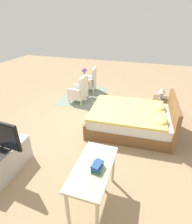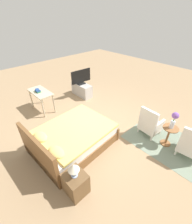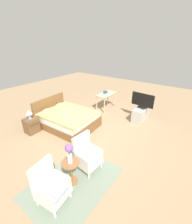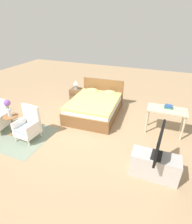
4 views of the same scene
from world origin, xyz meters
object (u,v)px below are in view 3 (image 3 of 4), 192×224
(bed, at_px, (67,119))
(armchair_by_window_left, at_px, (50,187))
(flower_vase, at_px, (69,152))
(nightstand, at_px, (32,125))
(side_table, at_px, (71,170))
(vanity_desk, at_px, (106,96))
(tv_stand, at_px, (141,114))
(tv_flatscreen, at_px, (143,101))
(book_stack, at_px, (105,92))
(armchair_by_window_right, at_px, (87,155))
(table_lamp, at_px, (29,113))

(bed, xyz_separation_m, armchair_by_window_left, (-2.27, -1.94, 0.08))
(flower_vase, relative_size, nightstand, 0.89)
(side_table, bearing_deg, vanity_desk, 22.61)
(side_table, xyz_separation_m, tv_stand, (3.85, -0.11, -0.10))
(armchair_by_window_left, xyz_separation_m, tv_flatscreen, (4.42, -0.12, 0.46))
(flower_vase, distance_m, book_stack, 4.34)
(nightstand, height_order, tv_stand, nightstand)
(tv_flatscreen, relative_size, book_stack, 3.90)
(armchair_by_window_left, bearing_deg, tv_flatscreen, -1.53)
(armchair_by_window_right, height_order, tv_flatscreen, tv_flatscreen)
(armchair_by_window_left, relative_size, tv_flatscreen, 1.02)
(armchair_by_window_left, height_order, armchair_by_window_right, same)
(armchair_by_window_left, height_order, tv_flatscreen, tv_flatscreen)
(tv_flatscreen, bearing_deg, book_stack, 86.05)
(bed, xyz_separation_m, armchair_by_window_right, (-1.16, -1.94, 0.08))
(nightstand, bearing_deg, armchair_by_window_right, -92.18)
(nightstand, xyz_separation_m, tv_stand, (3.20, -2.74, -0.00))
(armchair_by_window_left, distance_m, table_lamp, 2.92)
(flower_vase, height_order, table_lamp, flower_vase)
(flower_vase, xyz_separation_m, vanity_desk, (3.96, 1.65, -0.24))
(book_stack, bearing_deg, table_lamp, 164.64)
(table_lamp, xyz_separation_m, book_stack, (3.33, -0.91, 0.05))
(table_lamp, height_order, vanity_desk, table_lamp)
(armchair_by_window_right, xyz_separation_m, flower_vase, (-0.56, -0.01, 0.49))
(armchair_by_window_right, bearing_deg, flower_vase, -179.16)
(bed, height_order, vanity_desk, bed)
(vanity_desk, bearing_deg, tv_stand, -93.56)
(tv_stand, distance_m, book_stack, 1.91)
(armchair_by_window_left, distance_m, side_table, 0.56)
(bed, xyz_separation_m, side_table, (-1.72, -1.95, 0.07))
(nightstand, relative_size, tv_flatscreen, 0.60)
(tv_stand, relative_size, vanity_desk, 0.92)
(table_lamp, xyz_separation_m, vanity_desk, (3.31, -0.98, -0.11))
(armchair_by_window_right, relative_size, book_stack, 3.99)
(table_lamp, relative_size, book_stack, 1.43)
(armchair_by_window_right, distance_m, tv_stand, 3.30)
(side_table, distance_m, tv_stand, 3.86)
(armchair_by_window_left, distance_m, tv_flatscreen, 4.44)
(side_table, bearing_deg, table_lamp, 76.03)
(bed, height_order, book_stack, bed)
(side_table, xyz_separation_m, tv_flatscreen, (3.86, -0.11, 0.48))
(bed, height_order, armchair_by_window_left, bed)
(tv_stand, distance_m, vanity_desk, 1.80)
(armchair_by_window_left, bearing_deg, tv_stand, -1.53)
(tv_flatscreen, bearing_deg, tv_stand, 175.78)
(book_stack, bearing_deg, side_table, -156.65)
(bed, bearing_deg, armchair_by_window_left, -139.51)
(armchair_by_window_right, bearing_deg, armchair_by_window_left, -179.98)
(armchair_by_window_left, height_order, tv_stand, armchair_by_window_left)
(bed, bearing_deg, tv_stand, -43.92)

